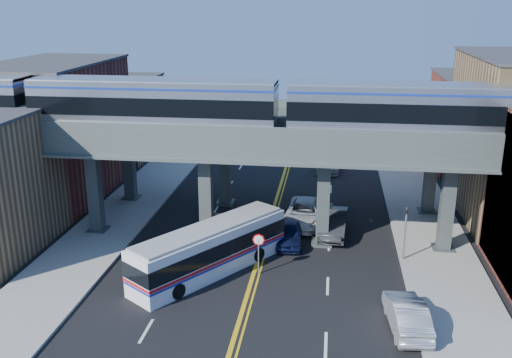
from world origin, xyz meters
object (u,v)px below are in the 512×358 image
(stop_sign, at_px, (259,247))
(transit_bus, at_px, (210,250))
(transit_train, at_px, (154,104))
(car_lane_d, at_px, (329,163))
(traffic_signal, at_px, (405,228))
(car_lane_b, at_px, (334,223))
(car_lane_a, at_px, (289,233))
(car_lane_c, at_px, (305,213))
(car_parked_curb, at_px, (407,314))

(stop_sign, relative_size, transit_bus, 0.25)
(transit_train, height_order, car_lane_d, transit_train)
(traffic_signal, relative_size, car_lane_b, 0.79)
(car_lane_a, bearing_deg, car_lane_d, 79.21)
(car_lane_b, height_order, car_lane_d, car_lane_b)
(car_lane_a, relative_size, car_lane_c, 0.73)
(car_lane_a, bearing_deg, transit_train, 175.49)
(car_parked_curb, bearing_deg, transit_bus, -29.26)
(transit_bus, height_order, car_lane_d, transit_bus)
(traffic_signal, distance_m, car_lane_b, 6.00)
(traffic_signal, bearing_deg, car_lane_d, 103.85)
(stop_sign, xyz_separation_m, car_lane_b, (4.46, 6.77, -0.90))
(transit_train, height_order, car_lane_c, transit_train)
(transit_bus, relative_size, car_lane_d, 1.97)
(car_lane_a, distance_m, car_lane_d, 18.35)
(traffic_signal, bearing_deg, car_lane_b, 139.62)
(traffic_signal, bearing_deg, car_lane_c, 139.62)
(transit_train, xyz_separation_m, car_lane_a, (9.15, -0.24, -8.64))
(traffic_signal, height_order, car_lane_d, traffic_signal)
(transit_bus, height_order, car_parked_curb, transit_bus)
(traffic_signal, relative_size, car_lane_a, 0.94)
(transit_train, xyz_separation_m, traffic_signal, (16.55, -2.00, -7.09))
(car_lane_b, height_order, car_parked_curb, car_lane_b)
(car_lane_d, xyz_separation_m, car_parked_curb, (4.22, -27.92, 0.03))
(stop_sign, xyz_separation_m, car_lane_a, (1.50, 4.76, -1.01))
(transit_bus, relative_size, car_parked_curb, 2.14)
(stop_sign, bearing_deg, traffic_signal, 18.63)
(car_lane_c, bearing_deg, traffic_signal, -35.24)
(car_parked_curb, bearing_deg, car_lane_a, -61.07)
(traffic_signal, distance_m, car_lane_c, 8.76)
(car_lane_c, distance_m, car_parked_curb, 14.80)
(transit_bus, bearing_deg, car_lane_d, 18.73)
(traffic_signal, xyz_separation_m, car_lane_c, (-6.58, 5.60, -1.46))
(car_lane_c, bearing_deg, car_parked_curb, -61.43)
(stop_sign, height_order, car_lane_a, stop_sign)
(car_lane_c, bearing_deg, car_lane_a, -96.90)
(car_lane_b, bearing_deg, stop_sign, -119.43)
(stop_sign, distance_m, car_parked_curb, 9.64)
(stop_sign, relative_size, car_lane_d, 0.50)
(transit_train, distance_m, car_lane_b, 14.92)
(stop_sign, height_order, transit_bus, transit_bus)
(car_lane_d, bearing_deg, car_parked_curb, -77.23)
(car_lane_c, bearing_deg, transit_train, -155.00)
(car_lane_a, distance_m, car_lane_b, 3.58)
(car_lane_a, bearing_deg, car_lane_b, 31.19)
(stop_sign, distance_m, traffic_signal, 9.41)
(car_lane_a, relative_size, car_parked_curb, 0.90)
(car_lane_d, bearing_deg, transit_bus, -102.55)
(transit_bus, xyz_separation_m, car_parked_curb, (11.14, -4.89, -0.65))
(transit_bus, bearing_deg, car_parked_curb, -78.21)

